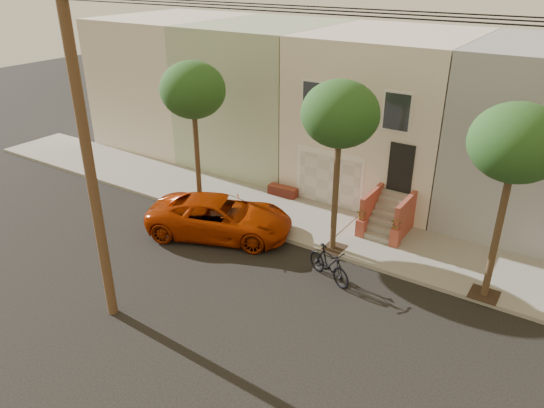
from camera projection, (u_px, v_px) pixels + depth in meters
The scene contains 9 objects.
ground at pixel (251, 293), 16.83m from camera, with size 90.00×90.00×0.00m, color black.
sidewalk at pixel (327, 227), 20.84m from camera, with size 40.00×3.70×0.15m, color gray.
house_row at pixel (389, 110), 23.72m from camera, with size 33.10×11.70×7.00m.
tree_left at pixel (193, 91), 20.25m from camera, with size 2.70×2.57×6.30m.
tree_mid at pixel (340, 115), 17.03m from camera, with size 2.70×2.57×6.30m.
tree_right at pixel (516, 144), 14.30m from camera, with size 2.70×2.57×6.30m.
utility_pole at pixel (534, 283), 8.22m from camera, with size 23.60×1.22×10.00m.
pickup_truck at pixel (220, 217), 20.11m from camera, with size 2.62×5.67×1.58m, color #9F2A02.
motorcycle at pixel (329, 264), 17.29m from camera, with size 0.58×2.04×1.23m, color black.
Camera 1 is at (8.24, -11.27, 9.87)m, focal length 33.65 mm.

